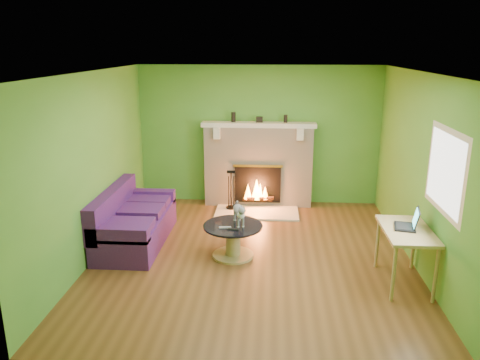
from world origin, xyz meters
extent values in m
plane|color=brown|center=(0.00, 0.00, 0.00)|extent=(5.00, 5.00, 0.00)
plane|color=white|center=(0.00, 0.00, 2.60)|extent=(5.00, 5.00, 0.00)
plane|color=#48902F|center=(0.00, 2.50, 1.30)|extent=(5.00, 0.00, 5.00)
plane|color=#48902F|center=(0.00, -2.50, 1.30)|extent=(5.00, 0.00, 5.00)
plane|color=#48902F|center=(-2.25, 0.00, 1.30)|extent=(0.00, 5.00, 5.00)
plane|color=#48902F|center=(2.25, 0.00, 1.30)|extent=(0.00, 5.00, 5.00)
plane|color=silver|center=(2.24, -0.90, 1.55)|extent=(0.00, 1.20, 1.20)
plane|color=white|center=(2.23, -0.90, 1.55)|extent=(0.00, 1.06, 1.06)
cube|color=beige|center=(0.00, 2.33, 0.75)|extent=(2.00, 0.35, 1.50)
cube|color=black|center=(0.00, 2.13, 0.44)|extent=(0.85, 0.03, 0.68)
cube|color=gold|center=(0.00, 2.13, 0.80)|extent=(0.91, 0.02, 0.04)
cylinder|color=black|center=(0.00, 2.10, 0.16)|extent=(0.55, 0.07, 0.07)
cube|color=beige|center=(0.00, 2.30, 1.54)|extent=(2.10, 0.28, 0.08)
cube|color=beige|center=(-0.75, 2.11, 1.40)|extent=(0.12, 0.10, 0.20)
cube|color=beige|center=(0.75, 2.11, 1.40)|extent=(0.12, 0.10, 0.20)
cube|color=beige|center=(0.00, 1.80, 0.01)|extent=(1.50, 0.75, 0.03)
cube|color=beige|center=(0.00, 2.30, 1.54)|extent=(2.10, 0.28, 0.08)
cube|color=#41185D|center=(-1.80, 0.36, 0.21)|extent=(0.85, 1.88, 0.42)
cube|color=#41185D|center=(-2.15, 0.36, 0.58)|extent=(0.19, 1.88, 0.53)
cube|color=#41185D|center=(-1.80, -0.49, 0.48)|extent=(0.85, 0.19, 0.21)
cube|color=#41185D|center=(-1.80, 1.20, 0.48)|extent=(0.85, 0.19, 0.21)
cube|color=#41185D|center=(-1.75, -0.17, 0.48)|extent=(0.67, 0.50, 0.12)
cube|color=#41185D|center=(-1.75, 0.45, 0.48)|extent=(0.67, 0.50, 0.12)
cube|color=#41185D|center=(-1.75, 0.98, 0.48)|extent=(0.67, 0.50, 0.12)
cylinder|color=tan|center=(-0.28, -0.03, 0.02)|extent=(0.59, 0.59, 0.03)
cylinder|color=tan|center=(-0.28, -0.03, 0.24)|extent=(0.21, 0.21, 0.41)
cylinder|color=black|center=(-0.28, -0.03, 0.47)|extent=(0.85, 0.85, 0.03)
cube|color=tan|center=(1.95, -0.68, 0.72)|extent=(0.58, 1.00, 0.04)
cylinder|color=tan|center=(1.71, -1.13, 0.35)|extent=(0.04, 0.04, 0.70)
cylinder|color=tan|center=(2.19, -1.13, 0.35)|extent=(0.04, 0.04, 0.70)
cylinder|color=tan|center=(1.71, -0.23, 0.35)|extent=(0.04, 0.04, 0.70)
cylinder|color=tan|center=(2.19, -0.23, 0.35)|extent=(0.04, 0.04, 0.70)
cube|color=gray|center=(-0.38, -0.15, 0.49)|extent=(0.18, 0.07, 0.02)
cube|color=black|center=(-0.26, -0.21, 0.49)|extent=(0.16, 0.06, 0.02)
cylinder|color=black|center=(-0.47, 2.33, 1.67)|extent=(0.08, 0.08, 0.18)
cylinder|color=black|center=(0.49, 2.33, 1.65)|extent=(0.07, 0.07, 0.14)
cube|color=black|center=(0.01, 2.33, 1.63)|extent=(0.12, 0.08, 0.10)
camera|label=1|loc=(0.26, -6.21, 2.93)|focal=35.00mm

